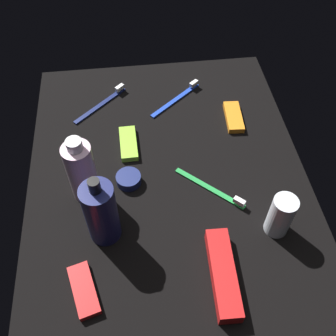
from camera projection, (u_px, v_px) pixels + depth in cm
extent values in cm
cube|color=black|center=(168.00, 178.00, 90.29)|extent=(84.00, 64.00, 1.20)
cylinder|color=navy|center=(101.00, 213.00, 74.75)|extent=(6.45, 6.45, 15.18)
cylinder|color=black|center=(94.00, 186.00, 67.70)|extent=(2.20, 2.20, 2.80)
cylinder|color=silver|center=(82.00, 172.00, 81.10)|extent=(6.01, 6.01, 14.91)
cylinder|color=silver|center=(74.00, 145.00, 74.38)|extent=(3.20, 3.20, 2.20)
cylinder|color=silver|center=(281.00, 216.00, 77.31)|extent=(4.91, 4.91, 10.18)
cube|color=blue|center=(175.00, 100.00, 105.41)|extent=(12.36, 14.66, 0.90)
cube|color=white|center=(194.00, 84.00, 107.94)|extent=(2.50, 2.71, 1.20)
cube|color=navy|center=(100.00, 105.00, 104.14)|extent=(13.04, 14.09, 0.90)
cube|color=white|center=(120.00, 88.00, 106.84)|extent=(2.57, 2.66, 1.20)
cube|color=green|center=(209.00, 188.00, 87.23)|extent=(13.06, 14.07, 0.90)
cube|color=white|center=(239.00, 201.00, 83.69)|extent=(2.57, 2.66, 1.20)
cube|color=red|center=(223.00, 274.00, 73.44)|extent=(17.75, 5.06, 3.20)
cube|color=red|center=(84.00, 290.00, 72.35)|extent=(11.08, 6.53, 1.50)
cube|color=orange|center=(234.00, 117.00, 100.80)|extent=(10.63, 4.65, 1.50)
cube|color=#8CD133|center=(128.00, 144.00, 95.07)|extent=(10.47, 4.19, 1.50)
cylinder|color=navy|center=(129.00, 179.00, 87.90)|extent=(5.67, 5.67, 2.18)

